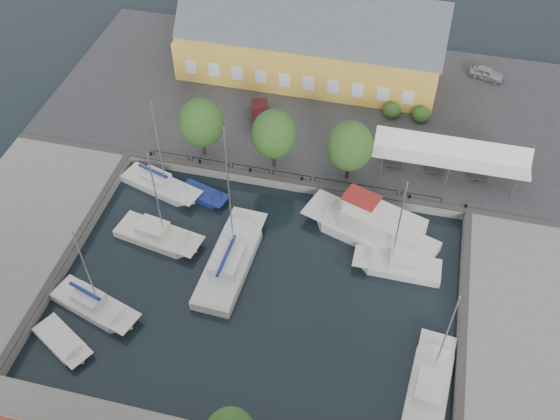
% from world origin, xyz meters
% --- Properties ---
extents(ground, '(140.00, 140.00, 0.00)m').
position_xyz_m(ground, '(0.00, 0.00, 0.00)').
color(ground, black).
rests_on(ground, ground).
extents(north_quay, '(56.00, 26.00, 1.00)m').
position_xyz_m(north_quay, '(0.00, 23.00, 0.50)').
color(north_quay, '#2D2D30').
rests_on(north_quay, ground).
extents(west_quay, '(12.00, 24.00, 1.00)m').
position_xyz_m(west_quay, '(-22.00, -2.00, 0.50)').
color(west_quay, slate).
rests_on(west_quay, ground).
extents(east_quay, '(12.00, 24.00, 1.00)m').
position_xyz_m(east_quay, '(22.00, -2.00, 0.50)').
color(east_quay, slate).
rests_on(east_quay, ground).
extents(quay_edge_fittings, '(56.00, 24.72, 0.40)m').
position_xyz_m(quay_edge_fittings, '(0.02, 4.75, 1.06)').
color(quay_edge_fittings, '#383533').
rests_on(quay_edge_fittings, north_quay).
extents(warehouse, '(28.56, 14.00, 9.55)m').
position_xyz_m(warehouse, '(-2.60, 28.36, 4.43)').
color(warehouse, gold).
rests_on(warehouse, north_quay).
extents(tent_canopy, '(14.00, 4.00, 2.83)m').
position_xyz_m(tent_canopy, '(14.00, 14.50, 3.68)').
color(tent_canopy, white).
rests_on(tent_canopy, north_quay).
extents(quay_trees, '(18.20, 4.20, 6.30)m').
position_xyz_m(quay_trees, '(-2.00, 12.00, 4.88)').
color(quay_trees, black).
rests_on(quay_trees, north_quay).
extents(car_silver, '(4.10, 2.48, 1.31)m').
position_xyz_m(car_silver, '(17.47, 31.34, 1.65)').
color(car_silver, '#A7A9AF').
rests_on(car_silver, north_quay).
extents(car_red, '(3.02, 4.99, 1.55)m').
position_xyz_m(car_red, '(-5.03, 18.28, 1.78)').
color(car_red, '#51121C').
rests_on(car_red, north_quay).
extents(center_sailboat, '(3.72, 11.13, 14.74)m').
position_xyz_m(center_sailboat, '(-2.91, 0.11, 0.36)').
color(center_sailboat, silver).
rests_on(center_sailboat, ground).
extents(trawler, '(12.56, 7.33, 5.00)m').
position_xyz_m(trawler, '(8.47, 6.05, 1.02)').
color(trawler, silver).
rests_on(trawler, ground).
extents(east_boat_a, '(7.44, 2.52, 10.60)m').
position_xyz_m(east_boat_a, '(10.98, 3.12, 0.26)').
color(east_boat_a, silver).
rests_on(east_boat_a, ground).
extents(east_boat_c, '(3.49, 8.89, 11.06)m').
position_xyz_m(east_boat_c, '(14.18, -7.48, 0.26)').
color(east_boat_c, silver).
rests_on(east_boat_c, ground).
extents(west_boat_a, '(8.40, 4.59, 10.90)m').
position_xyz_m(west_boat_a, '(-12.04, 7.51, 0.27)').
color(west_boat_a, silver).
rests_on(west_boat_a, ground).
extents(west_boat_b, '(8.18, 4.03, 10.83)m').
position_xyz_m(west_boat_b, '(-9.99, 1.54, 0.26)').
color(west_boat_b, beige).
rests_on(west_boat_b, ground).
extents(west_boat_d, '(7.99, 4.48, 10.47)m').
position_xyz_m(west_boat_d, '(-12.23, -6.51, 0.27)').
color(west_boat_d, silver).
rests_on(west_boat_d, ground).
extents(launch_sw, '(5.59, 4.29, 0.98)m').
position_xyz_m(launch_sw, '(-13.21, -10.03, 0.09)').
color(launch_sw, silver).
rests_on(launch_sw, ground).
extents(launch_nw, '(5.09, 3.17, 0.88)m').
position_xyz_m(launch_nw, '(-7.75, 7.40, 0.09)').
color(launch_nw, navy).
rests_on(launch_nw, ground).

